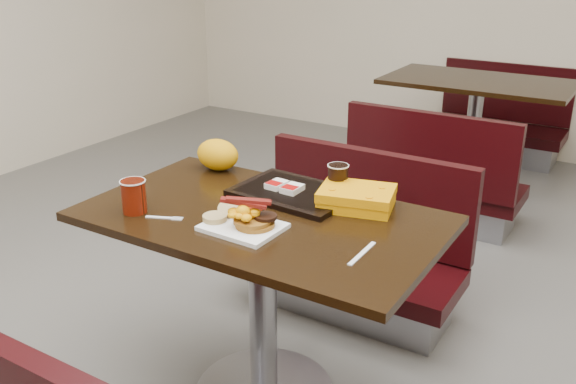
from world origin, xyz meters
The scene contains 23 objects.
table_near centered at (0.00, 0.00, 0.38)m, with size 1.20×0.70×0.75m, color black, non-canonical shape.
bench_near_n centered at (0.00, 0.70, 0.36)m, with size 1.00×0.46×0.72m, color black, non-canonical shape.
table_far centered at (0.00, 2.60, 0.38)m, with size 1.20×0.70×0.75m, color black, non-canonical shape.
bench_far_s centered at (0.00, 1.90, 0.36)m, with size 1.00×0.46×0.72m, color black, non-canonical shape.
bench_far_n centered at (0.00, 3.30, 0.36)m, with size 1.00×0.46×0.72m, color black, non-canonical shape.
platter centered at (0.02, -0.13, 0.76)m, with size 0.24×0.19×0.01m, color white.
pancake_stack centered at (0.05, -0.11, 0.78)m, with size 0.13×0.13×0.03m, color #8A5A17.
sausage_patty centered at (0.08, -0.10, 0.80)m, with size 0.07×0.07×0.01m, color black.
scrambled_eggs centered at (0.02, -0.14, 0.81)m, with size 0.08×0.07×0.04m, color #F8BD04.
bacon_strips centered at (0.02, -0.12, 0.84)m, with size 0.15×0.06×0.01m, color #3F0407, non-canonical shape.
muffin_bottom centered at (-0.08, -0.15, 0.77)m, with size 0.08×0.08×0.02m, color tan.
muffin_top centered at (-0.07, -0.08, 0.79)m, with size 0.08×0.08×0.02m, color tan.
coffee_cup_near centered at (-0.37, -0.21, 0.81)m, with size 0.08×0.08×0.11m, color #8D1705.
fork centered at (-0.27, -0.20, 0.75)m, with size 0.13×0.02×0.00m, color white, non-canonical shape.
knife centered at (0.41, -0.09, 0.75)m, with size 0.17×0.01×0.00m, color white.
condiment_syrup centered at (-0.04, 0.01, 0.76)m, with size 0.05×0.03×0.01m, color #A11C06.
condiment_ketchup centered at (-0.05, 0.00, 0.75)m, with size 0.04×0.03×0.01m, color #8C0504.
tray centered at (0.01, 0.20, 0.76)m, with size 0.41×0.29×0.02m, color black.
hashbrown_sleeve_left centered at (-0.06, 0.20, 0.78)m, with size 0.06×0.08×0.02m, color silver.
hashbrown_sleeve_right centered at (0.01, 0.19, 0.78)m, with size 0.06×0.08×0.02m, color silver.
coffee_cup_far centered at (0.14, 0.28, 0.82)m, with size 0.07×0.07×0.10m, color black.
clamshell centered at (0.24, 0.22, 0.78)m, with size 0.25×0.19×0.07m, color orange.
paper_bag centered at (-0.40, 0.28, 0.81)m, with size 0.18×0.13×0.12m, color #FBAE08.
Camera 1 is at (1.08, -1.61, 1.60)m, focal length 39.35 mm.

